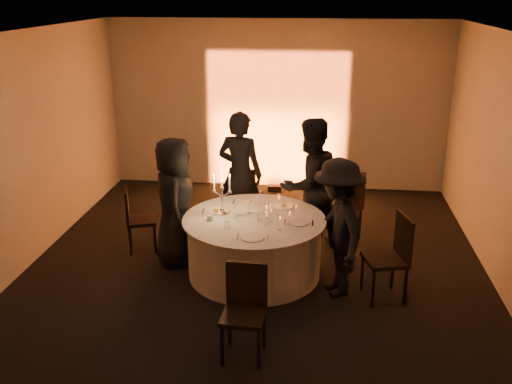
# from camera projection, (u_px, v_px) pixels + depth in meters

# --- Properties ---
(floor) EXTENTS (7.00, 7.00, 0.00)m
(floor) POSITION_uv_depth(u_px,v_px,m) (254.00, 273.00, 7.38)
(floor) COLOR black
(floor) RESTS_ON ground
(ceiling) EXTENTS (7.00, 7.00, 0.00)m
(ceiling) POSITION_uv_depth(u_px,v_px,m) (254.00, 34.00, 6.37)
(ceiling) COLOR silver
(ceiling) RESTS_ON wall_back
(wall_back) EXTENTS (7.00, 0.00, 7.00)m
(wall_back) POSITION_uv_depth(u_px,v_px,m) (277.00, 106.00, 10.14)
(wall_back) COLOR beige
(wall_back) RESTS_ON floor
(wall_front) EXTENTS (7.00, 0.00, 7.00)m
(wall_front) POSITION_uv_depth(u_px,v_px,m) (189.00, 322.00, 3.60)
(wall_front) COLOR beige
(wall_front) RESTS_ON floor
(wall_left) EXTENTS (0.00, 7.00, 7.00)m
(wall_left) POSITION_uv_depth(u_px,v_px,m) (19.00, 155.00, 7.20)
(wall_left) COLOR beige
(wall_left) RESTS_ON floor
(uplighter_fixture) EXTENTS (0.25, 0.12, 0.10)m
(uplighter_fixture) POSITION_uv_depth(u_px,v_px,m) (275.00, 188.00, 10.36)
(uplighter_fixture) COLOR black
(uplighter_fixture) RESTS_ON floor
(banquet_table) EXTENTS (1.80, 1.80, 0.77)m
(banquet_table) POSITION_uv_depth(u_px,v_px,m) (254.00, 246.00, 7.25)
(banquet_table) COLOR black
(banquet_table) RESTS_ON floor
(chair_left) EXTENTS (0.51, 0.50, 0.91)m
(chair_left) POSITION_uv_depth(u_px,v_px,m) (136.00, 216.00, 7.89)
(chair_left) COLOR black
(chair_left) RESTS_ON floor
(chair_back_left) EXTENTS (0.48, 0.48, 0.93)m
(chair_back_left) POSITION_uv_depth(u_px,v_px,m) (245.00, 192.00, 8.76)
(chair_back_left) COLOR black
(chair_back_left) RESTS_ON floor
(chair_back_right) EXTENTS (0.63, 0.63, 1.03)m
(chair_back_right) POSITION_uv_depth(u_px,v_px,m) (346.00, 203.00, 8.18)
(chair_back_right) COLOR black
(chair_back_right) RESTS_ON floor
(chair_right) EXTENTS (0.56, 0.56, 1.04)m
(chair_right) POSITION_uv_depth(u_px,v_px,m) (393.00, 252.00, 6.63)
(chair_right) COLOR black
(chair_right) RESTS_ON floor
(chair_front) EXTENTS (0.44, 0.44, 0.95)m
(chair_front) POSITION_uv_depth(u_px,v_px,m) (245.00, 305.00, 5.63)
(chair_front) COLOR black
(chair_front) RESTS_ON floor
(guest_left) EXTENTS (0.72, 0.94, 1.71)m
(guest_left) POSITION_uv_depth(u_px,v_px,m) (175.00, 201.00, 7.44)
(guest_left) COLOR black
(guest_left) RESTS_ON floor
(guest_back_left) EXTENTS (0.77, 0.61, 1.86)m
(guest_back_left) POSITION_uv_depth(u_px,v_px,m) (240.00, 174.00, 8.30)
(guest_back_left) COLOR black
(guest_back_left) RESTS_ON floor
(guest_back_right) EXTENTS (1.16, 1.12, 1.88)m
(guest_back_right) POSITION_uv_depth(u_px,v_px,m) (309.00, 185.00, 7.79)
(guest_back_right) COLOR black
(guest_back_right) RESTS_ON floor
(guest_right) EXTENTS (0.94, 1.23, 1.68)m
(guest_right) POSITION_uv_depth(u_px,v_px,m) (338.00, 228.00, 6.66)
(guest_right) COLOR black
(guest_right) RESTS_ON floor
(plate_left) EXTENTS (0.36, 0.25, 0.08)m
(plate_left) POSITION_uv_depth(u_px,v_px,m) (216.00, 210.00, 7.33)
(plate_left) COLOR white
(plate_left) RESTS_ON banquet_table
(plate_back_left) EXTENTS (0.36, 0.29, 0.08)m
(plate_back_left) POSITION_uv_depth(u_px,v_px,m) (246.00, 201.00, 7.64)
(plate_back_left) COLOR white
(plate_back_left) RESTS_ON banquet_table
(plate_back_right) EXTENTS (0.35, 0.27, 0.08)m
(plate_back_right) POSITION_uv_depth(u_px,v_px,m) (283.00, 206.00, 7.49)
(plate_back_right) COLOR white
(plate_back_right) RESTS_ON banquet_table
(plate_right) EXTENTS (0.36, 0.25, 0.01)m
(plate_right) POSITION_uv_depth(u_px,v_px,m) (299.00, 223.00, 6.98)
(plate_right) COLOR white
(plate_right) RESTS_ON banquet_table
(plate_front) EXTENTS (0.36, 0.27, 0.01)m
(plate_front) POSITION_uv_depth(u_px,v_px,m) (252.00, 237.00, 6.57)
(plate_front) COLOR white
(plate_front) RESTS_ON banquet_table
(coffee_cup) EXTENTS (0.11, 0.11, 0.07)m
(coffee_cup) POSITION_uv_depth(u_px,v_px,m) (210.00, 218.00, 7.06)
(coffee_cup) COLOR white
(coffee_cup) RESTS_ON banquet_table
(candelabra) EXTENTS (0.25, 0.12, 0.60)m
(candelabra) POSITION_uv_depth(u_px,v_px,m) (222.00, 199.00, 7.17)
(candelabra) COLOR silver
(candelabra) RESTS_ON banquet_table
(wine_glass_a) EXTENTS (0.07, 0.07, 0.19)m
(wine_glass_a) POSITION_uv_depth(u_px,v_px,m) (289.00, 214.00, 6.89)
(wine_glass_a) COLOR white
(wine_glass_a) RESTS_ON banquet_table
(wine_glass_b) EXTENTS (0.07, 0.07, 0.19)m
(wine_glass_b) POSITION_uv_depth(u_px,v_px,m) (226.00, 212.00, 6.95)
(wine_glass_b) COLOR white
(wine_glass_b) RESTS_ON banquet_table
(wine_glass_c) EXTENTS (0.07, 0.07, 0.19)m
(wine_glass_c) POSITION_uv_depth(u_px,v_px,m) (234.00, 208.00, 7.08)
(wine_glass_c) COLOR white
(wine_glass_c) RESTS_ON banquet_table
(wine_glass_d) EXTENTS (0.07, 0.07, 0.19)m
(wine_glass_d) POSITION_uv_depth(u_px,v_px,m) (271.00, 211.00, 6.98)
(wine_glass_d) COLOR white
(wine_glass_d) RESTS_ON banquet_table
(wine_glass_e) EXTENTS (0.07, 0.07, 0.19)m
(wine_glass_e) POSITION_uv_depth(u_px,v_px,m) (279.00, 198.00, 7.42)
(wine_glass_e) COLOR white
(wine_glass_e) RESTS_ON banquet_table
(wine_glass_f) EXTENTS (0.07, 0.07, 0.19)m
(wine_glass_f) POSITION_uv_depth(u_px,v_px,m) (267.00, 208.00, 7.07)
(wine_glass_f) COLOR white
(wine_glass_f) RESTS_ON banquet_table
(wine_glass_g) EXTENTS (0.07, 0.07, 0.19)m
(wine_glass_g) POSITION_uv_depth(u_px,v_px,m) (249.00, 203.00, 7.24)
(wine_glass_g) COLOR white
(wine_glass_g) RESTS_ON banquet_table
(wine_glass_h) EXTENTS (0.07, 0.07, 0.19)m
(wine_glass_h) POSITION_uv_depth(u_px,v_px,m) (267.00, 214.00, 6.89)
(wine_glass_h) COLOR white
(wine_glass_h) RESTS_ON banquet_table
(wine_glass_i) EXTENTS (0.07, 0.07, 0.19)m
(wine_glass_i) POSITION_uv_depth(u_px,v_px,m) (280.00, 219.00, 6.74)
(wine_glass_i) COLOR white
(wine_glass_i) RESTS_ON banquet_table
(tumbler_a) EXTENTS (0.07, 0.07, 0.09)m
(tumbler_a) POSITION_uv_depth(u_px,v_px,m) (260.00, 218.00, 7.03)
(tumbler_a) COLOR white
(tumbler_a) RESTS_ON banquet_table
(tumbler_b) EXTENTS (0.07, 0.07, 0.09)m
(tumbler_b) POSITION_uv_depth(u_px,v_px,m) (227.00, 225.00, 6.80)
(tumbler_b) COLOR white
(tumbler_b) RESTS_ON banquet_table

